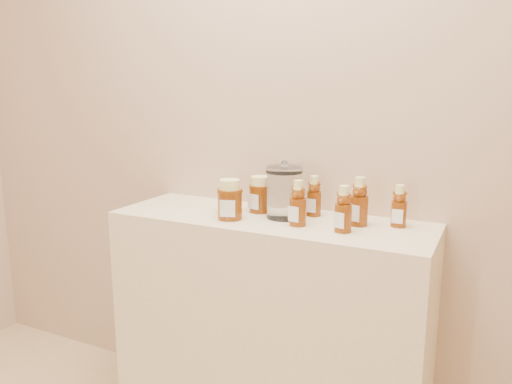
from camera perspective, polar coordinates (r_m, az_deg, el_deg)
The scene contains 11 objects.
wall_back at distance 1.98m, azimuth 4.09°, elevation 11.11°, with size 3.50×0.02×2.70m, color tan.
display_table at distance 2.02m, azimuth 1.46°, elevation -15.42°, with size 1.20×0.40×0.90m, color beige.
bear_bottle_back_left at distance 1.88m, azimuth 6.65°, elevation -0.14°, with size 0.06×0.06×0.17m, color #602707, non-canonical shape.
bear_bottle_back_mid at distance 1.77m, azimuth 11.75°, elevation -0.71°, with size 0.07×0.07×0.19m, color #602707, non-canonical shape.
bear_bottle_back_right at distance 1.79m, azimuth 16.06°, elevation -1.24°, with size 0.06×0.06×0.17m, color #602707, non-canonical shape.
bear_bottle_front_left at distance 1.74m, azimuth 4.84°, elevation -0.92°, with size 0.06×0.06×0.18m, color #602707, non-canonical shape.
bear_bottle_front_right at distance 1.68m, azimuth 9.98°, elevation -1.57°, with size 0.06×0.06×0.18m, color #602707, non-canonical shape.
honey_jar_left at distance 1.93m, azimuth -3.23°, elevation -0.45°, with size 0.08×0.08×0.13m, color #602707, non-canonical shape.
honey_jar_back at distance 1.93m, azimuth 0.50°, elevation -0.25°, with size 0.09×0.09×0.14m, color #602707, non-canonical shape.
honey_jar_front at distance 1.83m, azimuth -3.01°, elevation -0.85°, with size 0.09×0.09×0.15m, color #602707, non-canonical shape.
glass_canister at distance 1.84m, azimuth 3.22°, elevation 0.20°, with size 0.14×0.14×0.21m, color white, non-canonical shape.
Camera 1 is at (0.75, -0.08, 1.37)m, focal length 35.00 mm.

